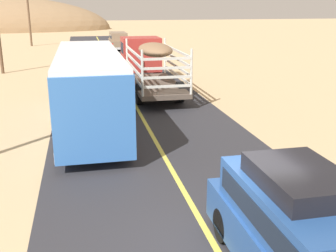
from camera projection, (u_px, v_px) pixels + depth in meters
The scene contains 7 objects.
road_surface at pixel (218, 252), 8.65m from camera, with size 8.00×120.00×0.02m, color #2D2D33.
road_centre_line at pixel (218, 252), 8.65m from camera, with size 0.16×117.60×0.00m, color #D8CC4C.
suv_near at pixel (295, 226), 7.50m from camera, with size 1.90×4.62×2.29m.
livestock_truck at pixel (146, 59), 25.24m from camera, with size 2.53×9.70×3.02m.
bus at pixel (90, 88), 16.78m from camera, with size 2.54×10.00×3.21m.
car_far at pixel (118, 40), 45.76m from camera, with size 1.90×4.62×1.93m.
power_pole_far at pixel (29, 14), 48.90m from camera, with size 2.20×0.24×7.06m.
Camera 1 is at (-2.62, -7.10, 5.12)m, focal length 43.33 mm.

